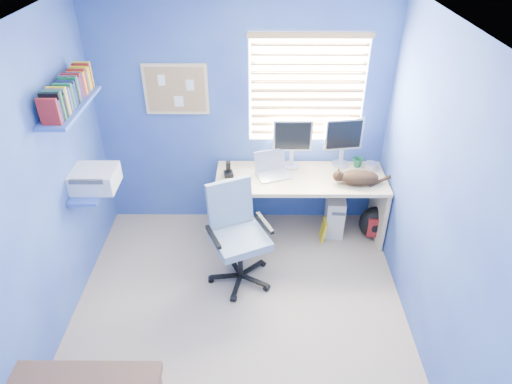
{
  "coord_description": "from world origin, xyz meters",
  "views": [
    {
      "loc": [
        0.17,
        -2.74,
        3.19
      ],
      "look_at": [
        0.15,
        0.65,
        0.95
      ],
      "focal_mm": 32.0,
      "sensor_mm": 36.0,
      "label": 1
    }
  ],
  "objects_px": {
    "laptop": "(274,167)",
    "tower_pc": "(335,212)",
    "desk": "(299,206)",
    "cat": "(359,177)",
    "office_chair": "(238,247)"
  },
  "relations": [
    {
      "from": "laptop",
      "to": "tower_pc",
      "type": "bearing_deg",
      "value": -11.06
    },
    {
      "from": "desk",
      "to": "laptop",
      "type": "distance_m",
      "value": 0.56
    },
    {
      "from": "laptop",
      "to": "tower_pc",
      "type": "relative_size",
      "value": 0.73
    },
    {
      "from": "desk",
      "to": "cat",
      "type": "height_order",
      "value": "cat"
    },
    {
      "from": "desk",
      "to": "laptop",
      "type": "bearing_deg",
      "value": 177.0
    },
    {
      "from": "desk",
      "to": "office_chair",
      "type": "relative_size",
      "value": 1.74
    },
    {
      "from": "cat",
      "to": "desk",
      "type": "bearing_deg",
      "value": 169.64
    },
    {
      "from": "laptop",
      "to": "tower_pc",
      "type": "height_order",
      "value": "laptop"
    },
    {
      "from": "laptop",
      "to": "office_chair",
      "type": "xyz_separation_m",
      "value": [
        -0.35,
        -0.69,
        -0.48
      ]
    },
    {
      "from": "desk",
      "to": "cat",
      "type": "bearing_deg",
      "value": -12.33
    },
    {
      "from": "cat",
      "to": "tower_pc",
      "type": "distance_m",
      "value": 0.65
    },
    {
      "from": "tower_pc",
      "to": "desk",
      "type": "bearing_deg",
      "value": -160.64
    },
    {
      "from": "desk",
      "to": "cat",
      "type": "relative_size",
      "value": 4.47
    },
    {
      "from": "cat",
      "to": "tower_pc",
      "type": "xyz_separation_m",
      "value": [
        -0.16,
        0.23,
        -0.58
      ]
    },
    {
      "from": "laptop",
      "to": "cat",
      "type": "xyz_separation_m",
      "value": [
        0.85,
        -0.14,
        -0.04
      ]
    }
  ]
}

